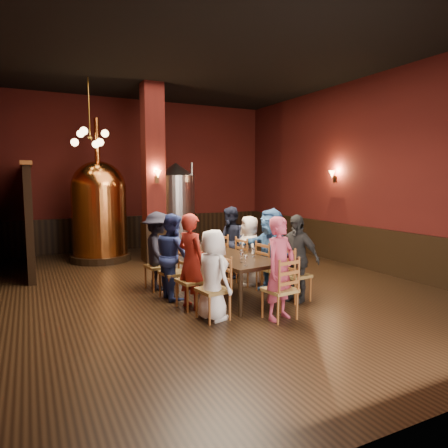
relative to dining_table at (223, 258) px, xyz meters
name	(u,v)px	position (x,y,z in m)	size (l,w,h in m)	color
room	(209,172)	(0.04, 0.73, 1.56)	(10.00, 10.02, 4.50)	black
wainscot_right	(357,246)	(4.00, 0.73, -0.19)	(0.08, 9.90, 1.00)	black
wainscot_back	(144,232)	(0.04, 5.69, -0.19)	(7.90, 0.08, 1.00)	black
column	(153,174)	(-0.26, 3.53, 1.56)	(0.58, 0.58, 4.50)	#43120E
partition	(29,219)	(-3.16, 3.93, 0.51)	(0.22, 3.50, 2.40)	black
pendant_cluster	(90,138)	(-1.76, 3.63, 2.41)	(0.90, 0.90, 1.70)	#A57226
sconce_wall	(335,176)	(3.94, 1.53, 1.51)	(0.20, 0.20, 0.36)	black
sconce_column	(157,176)	(-0.26, 3.23, 1.51)	(0.20, 0.20, 0.36)	black
dining_table	(223,258)	(0.00, 0.00, 0.00)	(1.30, 2.51, 0.75)	black
chair_0	(213,290)	(-0.71, -1.10, -0.23)	(0.46, 0.46, 0.92)	brown
person_0	(213,275)	(-0.71, -1.10, 0.00)	(0.67, 0.44, 1.37)	white
chair_1	(191,280)	(-0.80, -0.44, -0.23)	(0.46, 0.46, 0.92)	brown
person_1	(191,261)	(-0.80, -0.44, 0.10)	(0.57, 0.38, 1.57)	maroon
chair_2	(174,273)	(-0.89, 0.22, -0.23)	(0.46, 0.46, 0.92)	brown
person_2	(173,256)	(-0.89, 0.22, 0.07)	(0.74, 0.36, 1.52)	navy
chair_3	(158,266)	(-0.97, 0.88, -0.23)	(0.46, 0.46, 0.92)	brown
person_3	(158,251)	(-0.97, 0.88, 0.06)	(0.97, 0.56, 1.50)	black
chair_4	(295,275)	(0.97, -0.88, -0.23)	(0.46, 0.46, 0.92)	brown
person_4	(296,258)	(0.97, -0.88, 0.07)	(0.89, 0.37, 1.52)	black
chair_5	(271,268)	(0.89, -0.22, -0.23)	(0.46, 0.46, 0.92)	brown
person_5	(271,250)	(0.89, -0.22, 0.11)	(1.47, 0.47, 1.59)	#34629D
chair_6	(249,262)	(0.80, 0.44, -0.23)	(0.46, 0.46, 0.92)	brown
person_6	(249,250)	(0.80, 0.44, 0.01)	(0.68, 0.44, 1.39)	beige
chair_7	(231,256)	(0.71, 1.10, -0.23)	(0.46, 0.46, 0.92)	brown
person_7	(231,242)	(0.71, 1.10, 0.08)	(0.75, 0.37, 1.54)	black
chair_8	(280,289)	(0.20, -1.54, -0.23)	(0.46, 0.46, 0.92)	brown
person_8	(280,268)	(0.20, -1.54, 0.09)	(0.57, 0.37, 1.56)	#A7374E
copper_kettle	(99,210)	(-1.51, 4.24, 0.65)	(1.74, 1.74, 3.66)	black
steel_vessel	(176,208)	(0.68, 4.49, 0.61)	(1.34, 1.34, 2.59)	#B2B2B7
rose_vase	(213,238)	(0.10, 0.67, 0.26)	(0.18, 0.18, 0.31)	white
wine_glass_0	(199,244)	(-0.17, 0.77, 0.15)	(0.07, 0.07, 0.17)	white
wine_glass_1	(254,252)	(0.38, -0.44, 0.15)	(0.07, 0.07, 0.17)	white
wine_glass_2	(201,247)	(-0.22, 0.51, 0.15)	(0.07, 0.07, 0.17)	white
wine_glass_3	(217,251)	(-0.14, -0.02, 0.15)	(0.07, 0.07, 0.17)	white
wine_glass_4	(220,246)	(0.12, 0.39, 0.15)	(0.07, 0.07, 0.17)	white
wine_glass_5	(246,260)	(-0.10, -1.01, 0.15)	(0.07, 0.07, 0.17)	white
wine_glass_6	(216,253)	(-0.25, -0.24, 0.15)	(0.07, 0.07, 0.17)	white
wine_glass_7	(220,254)	(-0.24, -0.36, 0.15)	(0.07, 0.07, 0.17)	white
wine_glass_8	(242,254)	(0.10, -0.51, 0.15)	(0.07, 0.07, 0.17)	white
wine_glass_9	(242,257)	(-0.04, -0.77, 0.15)	(0.07, 0.07, 0.17)	white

